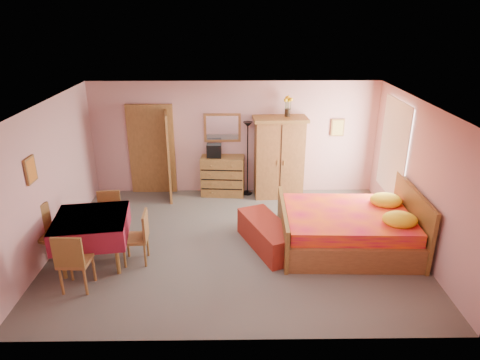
{
  "coord_description": "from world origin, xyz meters",
  "views": [
    {
      "loc": [
        0.0,
        -6.95,
        4.07
      ],
      "look_at": [
        0.1,
        0.3,
        1.15
      ],
      "focal_mm": 32.0,
      "sensor_mm": 36.0,
      "label": 1
    }
  ],
  "objects_px": {
    "bed": "(347,219)",
    "chair_west": "(52,236)",
    "sunflower_vase": "(288,106)",
    "bench": "(267,235)",
    "chair_south": "(76,260)",
    "chair_north": "(109,218)",
    "floor_lamp": "(248,159)",
    "wall_mirror": "(222,128)",
    "stereo": "(214,151)",
    "wardrobe": "(279,158)",
    "chair_east": "(135,238)",
    "dining_table": "(94,240)",
    "chest_of_drawers": "(223,176)"
  },
  "relations": [
    {
      "from": "dining_table",
      "to": "chair_south",
      "type": "xyz_separation_m",
      "value": [
        -0.04,
        -0.73,
        0.07
      ]
    },
    {
      "from": "floor_lamp",
      "to": "bed",
      "type": "bearing_deg",
      "value": -54.37
    },
    {
      "from": "floor_lamp",
      "to": "bench",
      "type": "xyz_separation_m",
      "value": [
        0.29,
        -2.43,
        -0.61
      ]
    },
    {
      "from": "dining_table",
      "to": "chair_east",
      "type": "height_order",
      "value": "chair_east"
    },
    {
      "from": "dining_table",
      "to": "floor_lamp",
      "type": "bearing_deg",
      "value": 46.88
    },
    {
      "from": "chair_south",
      "to": "chair_north",
      "type": "relative_size",
      "value": 1.08
    },
    {
      "from": "stereo",
      "to": "wardrobe",
      "type": "distance_m",
      "value": 1.48
    },
    {
      "from": "sunflower_vase",
      "to": "chair_south",
      "type": "relative_size",
      "value": 0.45
    },
    {
      "from": "floor_lamp",
      "to": "chair_west",
      "type": "height_order",
      "value": "floor_lamp"
    },
    {
      "from": "chest_of_drawers",
      "to": "stereo",
      "type": "xyz_separation_m",
      "value": [
        -0.19,
        -0.02,
        0.61
      ]
    },
    {
      "from": "chest_of_drawers",
      "to": "bed",
      "type": "height_order",
      "value": "bed"
    },
    {
      "from": "wall_mirror",
      "to": "stereo",
      "type": "xyz_separation_m",
      "value": [
        -0.19,
        -0.23,
        -0.47
      ]
    },
    {
      "from": "sunflower_vase",
      "to": "dining_table",
      "type": "relative_size",
      "value": 0.38
    },
    {
      "from": "sunflower_vase",
      "to": "bench",
      "type": "relative_size",
      "value": 0.3
    },
    {
      "from": "bench",
      "to": "wall_mirror",
      "type": "bearing_deg",
      "value": 108.17
    },
    {
      "from": "chair_south",
      "to": "sunflower_vase",
      "type": "bearing_deg",
      "value": 47.25
    },
    {
      "from": "dining_table",
      "to": "chair_west",
      "type": "bearing_deg",
      "value": 178.93
    },
    {
      "from": "stereo",
      "to": "wardrobe",
      "type": "xyz_separation_m",
      "value": [
        1.47,
        -0.08,
        -0.15
      ]
    },
    {
      "from": "wardrobe",
      "to": "bench",
      "type": "distance_m",
      "value": 2.46
    },
    {
      "from": "floor_lamp",
      "to": "wall_mirror",
      "type": "bearing_deg",
      "value": 160.59
    },
    {
      "from": "dining_table",
      "to": "chair_north",
      "type": "xyz_separation_m",
      "value": [
        0.06,
        0.77,
        0.03
      ]
    },
    {
      "from": "chair_south",
      "to": "chair_west",
      "type": "xyz_separation_m",
      "value": [
        -0.66,
        0.74,
        0.0
      ]
    },
    {
      "from": "chair_south",
      "to": "stereo",
      "type": "bearing_deg",
      "value": 63.45
    },
    {
      "from": "chair_east",
      "to": "floor_lamp",
      "type": "bearing_deg",
      "value": -37.8
    },
    {
      "from": "wall_mirror",
      "to": "dining_table",
      "type": "relative_size",
      "value": 0.72
    },
    {
      "from": "wall_mirror",
      "to": "chair_south",
      "type": "height_order",
      "value": "wall_mirror"
    },
    {
      "from": "wall_mirror",
      "to": "stereo",
      "type": "relative_size",
      "value": 2.57
    },
    {
      "from": "chair_west",
      "to": "floor_lamp",
      "type": "bearing_deg",
      "value": 151.51
    },
    {
      "from": "bed",
      "to": "bench",
      "type": "bearing_deg",
      "value": -177.32
    },
    {
      "from": "chair_east",
      "to": "chair_west",
      "type": "bearing_deg",
      "value": 86.2
    },
    {
      "from": "wall_mirror",
      "to": "chair_west",
      "type": "bearing_deg",
      "value": -133.89
    },
    {
      "from": "chair_south",
      "to": "chair_east",
      "type": "distance_m",
      "value": 1.05
    },
    {
      "from": "stereo",
      "to": "dining_table",
      "type": "distance_m",
      "value": 3.51
    },
    {
      "from": "bench",
      "to": "chair_west",
      "type": "relative_size",
      "value": 1.49
    },
    {
      "from": "bed",
      "to": "bench",
      "type": "height_order",
      "value": "bed"
    },
    {
      "from": "bench",
      "to": "chair_north",
      "type": "xyz_separation_m",
      "value": [
        -2.93,
        0.32,
        0.21
      ]
    },
    {
      "from": "floor_lamp",
      "to": "chair_west",
      "type": "relative_size",
      "value": 1.72
    },
    {
      "from": "floor_lamp",
      "to": "chair_north",
      "type": "bearing_deg",
      "value": -141.31
    },
    {
      "from": "sunflower_vase",
      "to": "bed",
      "type": "xyz_separation_m",
      "value": [
        0.86,
        -2.4,
        -1.53
      ]
    },
    {
      "from": "wall_mirror",
      "to": "chest_of_drawers",
      "type": "bearing_deg",
      "value": -91.27
    },
    {
      "from": "chest_of_drawers",
      "to": "sunflower_vase",
      "type": "relative_size",
      "value": 2.18
    },
    {
      "from": "chest_of_drawers",
      "to": "floor_lamp",
      "type": "distance_m",
      "value": 0.7
    },
    {
      "from": "wall_mirror",
      "to": "chair_west",
      "type": "distance_m",
      "value": 4.3
    },
    {
      "from": "floor_lamp",
      "to": "dining_table",
      "type": "bearing_deg",
      "value": -133.12
    },
    {
      "from": "chair_south",
      "to": "wardrobe",
      "type": "bearing_deg",
      "value": 47.82
    },
    {
      "from": "sunflower_vase",
      "to": "chair_north",
      "type": "bearing_deg",
      "value": -149.07
    },
    {
      "from": "bed",
      "to": "chair_west",
      "type": "distance_m",
      "value": 5.14
    },
    {
      "from": "wardrobe",
      "to": "chair_north",
      "type": "relative_size",
      "value": 2.02
    },
    {
      "from": "dining_table",
      "to": "chair_east",
      "type": "bearing_deg",
      "value": -0.17
    },
    {
      "from": "chest_of_drawers",
      "to": "chair_south",
      "type": "distance_m",
      "value": 4.2
    }
  ]
}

